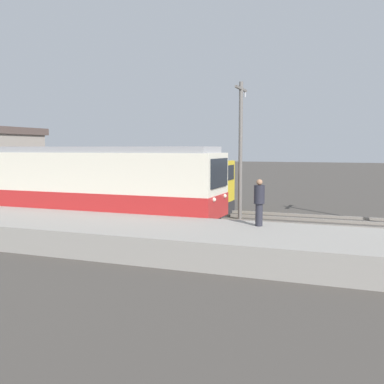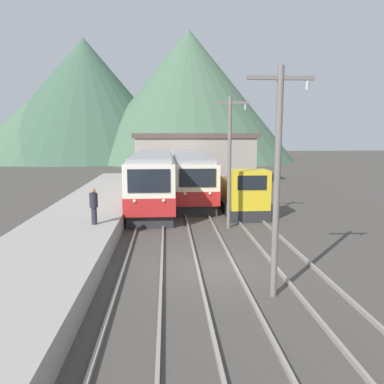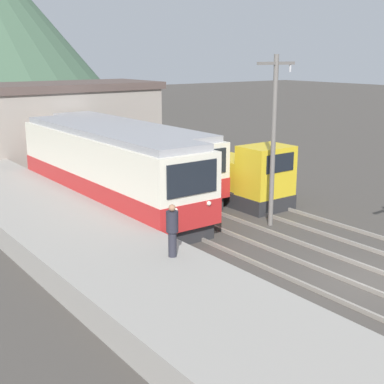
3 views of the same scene
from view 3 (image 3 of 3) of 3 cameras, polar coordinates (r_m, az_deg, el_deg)
The scene contains 10 objects.
ground_plane at distance 18.16m, azimuth 18.38°, elevation -9.20°, with size 200.00×200.00×0.00m, color #47423D.
platform_left at distance 13.74m, azimuth 2.69°, elevation -14.27°, with size 4.50×54.00×0.92m, color gray.
track_left at distance 16.22m, azimuth 12.94°, elevation -11.45°, with size 1.54×60.00×0.14m.
track_center at distance 18.29m, azimuth 18.77°, elevation -8.82°, with size 1.54×60.00×0.14m.
commuter_train_left at distance 25.27m, azimuth -9.04°, elevation 2.17°, with size 2.84×13.49×3.79m.
commuter_train_center at distance 29.35m, azimuth -7.08°, elevation 3.71°, with size 2.84×14.32×3.52m.
shunting_locomotive at distance 26.22m, azimuth 5.41°, elevation 1.50°, with size 2.40×5.61×3.00m.
catenary_mast_mid at distance 22.23m, azimuth 8.71°, elevation 6.01°, with size 2.00×0.20×7.07m.
person_on_platform at distance 16.57m, azimuth -2.12°, elevation -3.90°, with size 0.38×0.38×1.70m.
station_building at distance 38.68m, azimuth -13.23°, elevation 7.49°, with size 12.60×6.30×5.19m.
Camera 3 is at (-13.90, -9.31, 7.06)m, focal length 50.00 mm.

